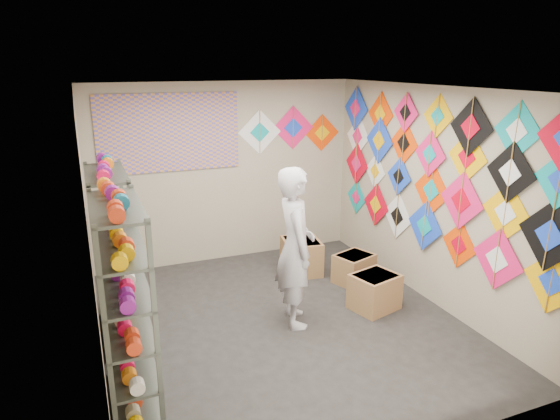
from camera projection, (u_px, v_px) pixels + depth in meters
name	position (u px, v px, depth m)	size (l,w,h in m)	color
ground	(282.00, 323.00, 5.90)	(4.50, 4.50, 0.00)	black
room_walls	(282.00, 188.00, 5.42)	(4.50, 4.50, 4.50)	tan
shelf_rack_front	(125.00, 309.00, 4.23)	(0.40, 1.10, 1.90)	#4C5147
shelf_rack_back	(114.00, 256.00, 5.38)	(0.40, 1.10, 1.90)	#4C5147
string_spools	(118.00, 270.00, 4.78)	(0.12, 2.36, 0.12)	#FF0C49
kite_wall_display	(433.00, 175.00, 6.09)	(0.06, 4.36, 2.08)	#FFB300
back_wall_kites	(289.00, 131.00, 7.70)	(1.68, 0.02, 0.74)	white
poster	(170.00, 133.00, 7.02)	(2.00, 0.01, 1.10)	#5C4EAA
shopkeeper	(295.00, 247.00, 5.67)	(0.57, 0.75, 1.87)	beige
carton_a	(375.00, 292.00, 6.18)	(0.54, 0.45, 0.45)	olive
carton_b	(354.00, 269.00, 6.93)	(0.50, 0.41, 0.41)	olive
carton_c	(301.00, 256.00, 7.25)	(0.51, 0.57, 0.49)	olive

